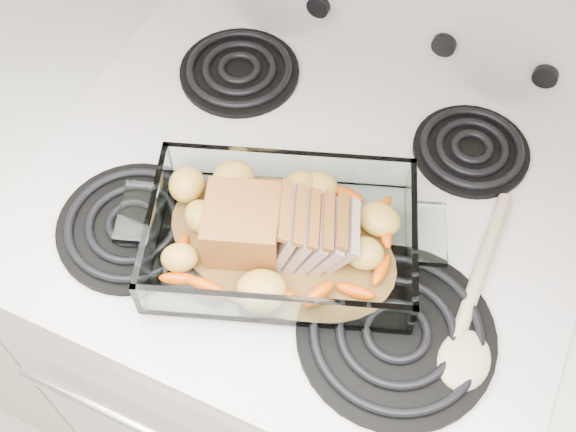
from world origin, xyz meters
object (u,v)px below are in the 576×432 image
at_px(pork_roast, 268,224).
at_px(counter_left, 24,209).
at_px(baking_dish, 282,240).
at_px(electric_range, 303,323).

bearing_deg(pork_roast, counter_left, 167.30).
bearing_deg(baking_dish, pork_roast, 160.14).
distance_m(counter_left, baking_dish, 0.84).
height_order(counter_left, baking_dish, baking_dish).
bearing_deg(baking_dish, electric_range, 74.77).
xyz_separation_m(counter_left, baking_dish, (0.67, -0.11, 0.50)).
distance_m(electric_range, counter_left, 0.67).
distance_m(electric_range, baking_dish, 0.49).
bearing_deg(electric_range, pork_roast, -95.43).
bearing_deg(counter_left, baking_dish, -9.09).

